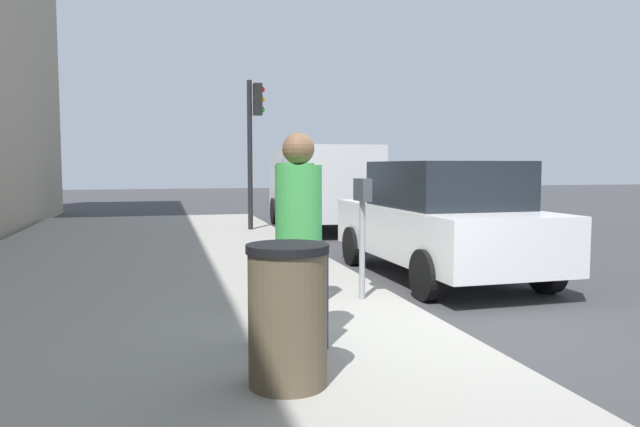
% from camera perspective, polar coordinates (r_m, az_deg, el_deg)
% --- Properties ---
extents(ground_plane, '(80.00, 80.00, 0.00)m').
position_cam_1_polar(ground_plane, '(6.20, 12.20, -11.56)').
color(ground_plane, '#38383A').
rests_on(ground_plane, ground).
extents(sidewalk_slab, '(28.00, 6.00, 0.15)m').
position_cam_1_polar(sidewalk_slab, '(5.56, -17.38, -12.76)').
color(sidewalk_slab, gray).
rests_on(sidewalk_slab, ground_plane).
extents(parking_meter, '(0.36, 0.12, 1.41)m').
position_cam_1_polar(parking_meter, '(7.01, 4.03, 0.10)').
color(parking_meter, gray).
rests_on(parking_meter, sidewalk_slab).
extents(pedestrian_at_meter, '(0.55, 0.41, 1.86)m').
position_cam_1_polar(pedestrian_at_meter, '(6.49, -2.35, 0.64)').
color(pedestrian_at_meter, '#726656').
rests_on(pedestrian_at_meter, sidewalk_slab).
extents(pedestrian_bystander, '(0.41, 0.46, 1.84)m').
position_cam_1_polar(pedestrian_bystander, '(5.17, -2.04, -0.59)').
color(pedestrian_bystander, '#191E4C').
rests_on(pedestrian_bystander, sidewalk_slab).
extents(parked_sedan_near, '(4.43, 2.03, 1.77)m').
position_cam_1_polar(parked_sedan_near, '(9.30, 11.32, -0.55)').
color(parked_sedan_near, silver).
rests_on(parked_sedan_near, ground_plane).
extents(parked_van_far, '(5.27, 2.26, 2.18)m').
position_cam_1_polar(parked_van_far, '(16.09, -0.00, 2.95)').
color(parked_van_far, silver).
rests_on(parked_van_far, ground_plane).
extents(traffic_signal, '(0.24, 0.44, 3.60)m').
position_cam_1_polar(traffic_signal, '(14.82, -6.26, 7.89)').
color(traffic_signal, black).
rests_on(traffic_signal, sidewalk_slab).
extents(trash_bin, '(0.59, 0.59, 1.01)m').
position_cam_1_polar(trash_bin, '(4.33, -3.07, -9.53)').
color(trash_bin, brown).
rests_on(trash_bin, sidewalk_slab).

